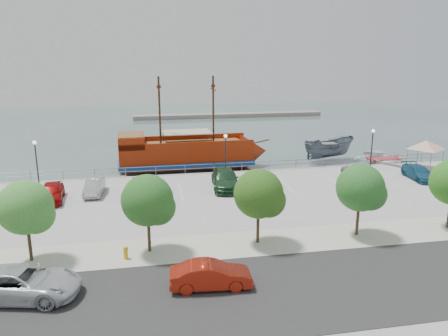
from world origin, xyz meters
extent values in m
plane|color=#3B4D4C|center=(0.00, 0.00, -1.00)|extent=(160.00, 160.00, 0.00)
cube|color=#292929|center=(0.00, -16.00, 0.01)|extent=(100.00, 8.00, 0.04)
cube|color=beige|center=(0.00, -10.00, 0.01)|extent=(100.00, 4.00, 0.05)
cylinder|color=slate|center=(0.00, 7.80, 0.95)|extent=(50.00, 0.06, 0.06)
cylinder|color=slate|center=(0.00, 7.80, 0.55)|extent=(50.00, 0.06, 0.06)
cube|color=gray|center=(10.00, 55.00, -0.60)|extent=(40.00, 3.00, 0.80)
cube|color=maroon|center=(-3.36, 13.45, 0.78)|extent=(15.11, 5.16, 2.43)
cube|color=navy|center=(-3.36, 13.45, -0.02)|extent=(15.40, 5.45, 0.56)
cone|color=maroon|center=(4.87, 13.72, 0.78)|extent=(3.14, 4.59, 4.49)
cube|color=maroon|center=(-9.44, 13.25, 2.65)|extent=(2.96, 4.77, 1.31)
cube|color=brown|center=(-9.44, 13.25, 3.35)|extent=(2.76, 4.39, 0.11)
cube|color=brown|center=(-2.89, 13.46, 2.04)|extent=(12.29, 4.51, 0.14)
cube|color=maroon|center=(-3.43, 15.69, 2.32)|extent=(14.96, 0.68, 0.65)
cube|color=maroon|center=(-3.29, 11.20, 2.32)|extent=(14.96, 0.68, 0.65)
cylinder|color=#382111|center=(-0.09, 13.56, 5.83)|extent=(0.23, 0.23, 7.67)
cylinder|color=#382111|center=(-6.16, 13.36, 5.83)|extent=(0.23, 0.23, 7.67)
cylinder|color=#382111|center=(-0.09, 13.56, 8.17)|extent=(0.22, 2.81, 0.13)
cylinder|color=#382111|center=(-6.16, 13.36, 8.17)|extent=(0.22, 2.81, 0.13)
cube|color=beige|center=(-3.17, 13.45, 3.40)|extent=(5.54, 3.73, 0.11)
cylinder|color=#382111|center=(5.52, 13.74, 1.90)|extent=(2.33, 0.23, 0.55)
imported|color=slate|center=(14.62, 14.35, 0.35)|extent=(7.28, 3.64, 2.69)
imported|color=white|center=(19.64, 9.61, -0.19)|extent=(6.06, 8.14, 1.61)
cube|color=slate|center=(-13.51, 9.20, -0.79)|extent=(7.67, 3.84, 0.42)
cube|color=slate|center=(7.59, 9.20, -0.79)|extent=(7.47, 4.52, 0.41)
cube|color=gray|center=(16.30, 9.20, -0.79)|extent=(7.35, 2.47, 0.41)
cylinder|color=slate|center=(20.52, 6.82, 1.12)|extent=(0.08, 0.08, 2.25)
cylinder|color=slate|center=(23.12, 6.28, 1.12)|extent=(0.08, 0.08, 2.25)
cylinder|color=slate|center=(19.98, 4.22, 1.12)|extent=(0.08, 0.08, 2.25)
cylinder|color=slate|center=(22.58, 3.68, 1.12)|extent=(0.08, 0.08, 2.25)
pyramid|color=silver|center=(21.55, 5.25, 3.12)|extent=(5.07, 5.07, 0.92)
imported|color=#BABEC2|center=(-14.45, -14.24, 0.81)|extent=(6.27, 3.83, 1.62)
imported|color=#9A1D0E|center=(-4.89, -15.03, 0.72)|extent=(4.45, 1.84, 1.43)
cylinder|color=gold|center=(-9.43, -10.80, 0.33)|extent=(0.27, 0.27, 0.66)
sphere|color=gold|center=(-9.43, -10.80, 0.68)|extent=(0.29, 0.29, 0.29)
cylinder|color=black|center=(-18.00, 6.50, 2.00)|extent=(0.12, 0.12, 4.00)
sphere|color=#FFF2CC|center=(-18.00, 6.50, 4.10)|extent=(0.36, 0.36, 0.36)
cylinder|color=black|center=(0.00, 6.50, 2.00)|extent=(0.12, 0.12, 4.00)
sphere|color=#FFF2CC|center=(0.00, 6.50, 4.10)|extent=(0.36, 0.36, 0.36)
cylinder|color=black|center=(16.00, 6.50, 2.00)|extent=(0.12, 0.12, 4.00)
sphere|color=#FFF2CC|center=(16.00, 6.50, 4.10)|extent=(0.36, 0.36, 0.36)
cylinder|color=#473321|center=(-15.00, -10.00, 1.10)|extent=(0.20, 0.20, 2.20)
sphere|color=#3B7A2F|center=(-15.00, -10.00, 3.40)|extent=(3.20, 3.20, 3.20)
sphere|color=#3B7A2F|center=(-14.40, -10.30, 3.00)|extent=(2.20, 2.20, 2.20)
cylinder|color=#473321|center=(-8.00, -10.00, 1.10)|extent=(0.20, 0.20, 2.20)
sphere|color=#265820|center=(-8.00, -10.00, 3.40)|extent=(3.20, 3.20, 3.20)
sphere|color=#265820|center=(-7.40, -10.30, 3.00)|extent=(2.20, 2.20, 2.20)
cylinder|color=#473321|center=(-1.00, -10.00, 1.10)|extent=(0.20, 0.20, 2.20)
sphere|color=#2A5217|center=(-1.00, -10.00, 3.40)|extent=(3.20, 3.20, 3.20)
sphere|color=#2A5217|center=(-0.40, -10.30, 3.00)|extent=(2.20, 2.20, 2.20)
cylinder|color=#473321|center=(6.00, -10.00, 1.10)|extent=(0.20, 0.20, 2.20)
sphere|color=#265B23|center=(6.00, -10.00, 3.40)|extent=(3.20, 3.20, 3.20)
sphere|color=#265B23|center=(6.60, -10.30, 3.00)|extent=(2.20, 2.20, 2.20)
imported|color=#9D0A08|center=(-15.87, 1.37, 0.77)|extent=(2.16, 4.66, 1.55)
imported|color=#A2A2A2|center=(-12.53, 2.62, 0.68)|extent=(1.64, 4.18, 1.35)
imported|color=navy|center=(-7.93, 1.28, 0.78)|extent=(2.80, 5.69, 1.55)
imported|color=#1F4427|center=(-0.82, 2.38, 0.83)|extent=(2.87, 5.94, 1.67)
imported|color=black|center=(2.10, 1.95, 0.66)|extent=(1.71, 3.95, 1.33)
imported|color=gray|center=(12.66, 2.04, 0.69)|extent=(2.42, 5.03, 1.38)
imported|color=#1D5677|center=(18.57, 1.73, 0.66)|extent=(2.20, 4.70, 1.33)
camera|label=1|loc=(-8.04, -35.63, 12.04)|focal=35.00mm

